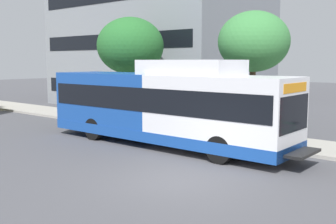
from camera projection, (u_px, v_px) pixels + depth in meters
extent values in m
plane|color=#4C4C51|center=(33.00, 146.00, 17.14)|extent=(120.00, 120.00, 0.00)
cube|color=#A8A399|center=(172.00, 128.00, 21.21)|extent=(3.00, 56.00, 0.14)
cube|color=white|center=(221.00, 112.00, 15.28)|extent=(2.54, 5.80, 2.73)
cube|color=#19479E|center=(116.00, 102.00, 18.96)|extent=(2.54, 5.80, 2.73)
cube|color=#19479E|center=(163.00, 133.00, 17.26)|extent=(2.57, 11.60, 0.44)
cube|color=black|center=(163.00, 98.00, 17.07)|extent=(2.58, 11.25, 0.96)
cube|color=black|center=(293.00, 114.00, 13.45)|extent=(2.34, 0.10, 1.24)
cube|color=orange|center=(295.00, 88.00, 13.34)|extent=(1.90, 0.08, 0.32)
cube|color=white|center=(190.00, 67.00, 15.99)|extent=(2.16, 4.06, 0.60)
cube|color=black|center=(303.00, 153.00, 13.37)|extent=(1.78, 0.60, 0.10)
cylinder|color=black|center=(220.00, 150.00, 14.13)|extent=(0.30, 1.00, 1.00)
cylinder|color=black|center=(250.00, 140.00, 15.85)|extent=(0.30, 1.00, 1.00)
cylinder|color=black|center=(94.00, 129.00, 18.42)|extent=(0.30, 1.00, 1.00)
cylinder|color=black|center=(129.00, 123.00, 20.15)|extent=(0.30, 1.00, 1.00)
cylinder|color=#4C3823|center=(252.00, 101.00, 19.07)|extent=(0.28, 0.28, 3.12)
ellipsoid|color=#3D8442|center=(254.00, 42.00, 18.71)|extent=(3.33, 3.33, 2.83)
cylinder|color=#4C3823|center=(131.00, 95.00, 24.37)|extent=(0.28, 0.28, 2.87)
ellipsoid|color=#286B2D|center=(130.00, 46.00, 24.00)|extent=(4.00, 4.00, 3.40)
cube|color=black|center=(159.00, 84.00, 33.45)|extent=(10.84, 14.80, 1.10)
cube|color=black|center=(159.00, 44.00, 33.03)|extent=(10.84, 14.80, 1.10)
cube|color=black|center=(159.00, 3.00, 32.61)|extent=(10.84, 14.80, 1.10)
cylinder|color=#B7B7BC|center=(78.00, 64.00, 43.45)|extent=(1.10, 1.10, 6.52)
cylinder|color=#B7B7BC|center=(77.00, 3.00, 42.63)|extent=(0.91, 0.91, 6.52)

